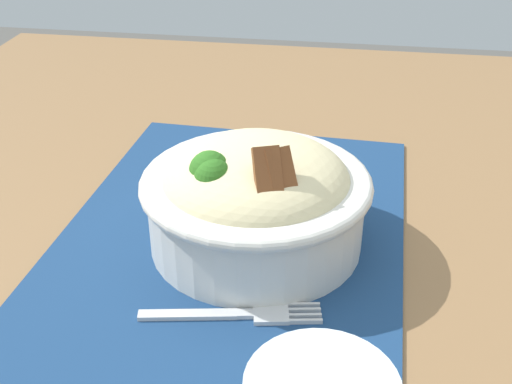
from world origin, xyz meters
The scene contains 4 objects.
table centered at (0.00, 0.00, 0.69)m, with size 1.14×0.95×0.75m.
placemat centered at (0.00, -0.01, 0.75)m, with size 0.47×0.30×0.00m, color navy.
bowl centered at (-0.01, 0.02, 0.80)m, with size 0.19×0.19×0.11m.
fork centered at (0.08, 0.02, 0.76)m, with size 0.04×0.14×0.00m.
Camera 1 is at (0.44, 0.09, 1.07)m, focal length 45.35 mm.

